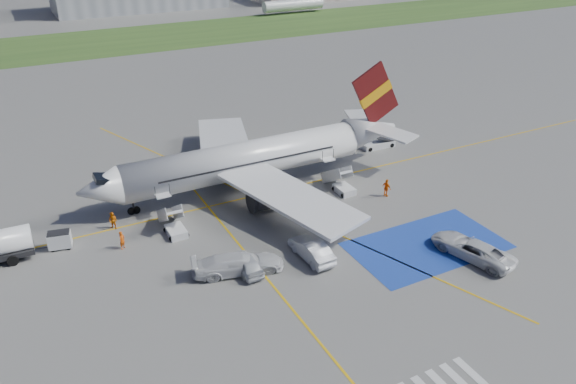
% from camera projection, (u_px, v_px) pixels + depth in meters
% --- Properties ---
extents(ground, '(400.00, 400.00, 0.00)m').
position_uv_depth(ground, '(309.00, 252.00, 49.64)').
color(ground, '#60605E').
rests_on(ground, ground).
extents(grass_strip, '(400.00, 30.00, 0.01)m').
position_uv_depth(grass_strip, '(98.00, 43.00, 124.50)').
color(grass_strip, '#2D4C1E').
rests_on(grass_strip, ground).
extents(taxiway_line_main, '(120.00, 0.20, 0.01)m').
position_uv_depth(taxiway_line_main, '(253.00, 196.00, 59.09)').
color(taxiway_line_main, gold).
rests_on(taxiway_line_main, ground).
extents(taxiway_line_cross, '(0.20, 60.00, 0.01)m').
position_uv_depth(taxiway_line_cross, '(317.00, 339.00, 39.70)').
color(taxiway_line_cross, gold).
rests_on(taxiway_line_cross, ground).
extents(taxiway_line_diag, '(20.71, 56.45, 0.01)m').
position_uv_depth(taxiway_line_diag, '(253.00, 196.00, 59.09)').
color(taxiway_line_diag, gold).
rests_on(taxiway_line_diag, ground).
extents(staging_box, '(14.00, 8.00, 0.01)m').
position_uv_depth(staging_box, '(427.00, 245.00, 50.60)').
color(staging_box, '#1A3BA1').
rests_on(staging_box, ground).
extents(airliner, '(36.81, 32.95, 11.92)m').
position_uv_depth(airliner, '(257.00, 157.00, 59.74)').
color(airliner, silver).
rests_on(airliner, ground).
extents(airstairs_fwd, '(1.90, 5.20, 3.60)m').
position_uv_depth(airstairs_fwd, '(174.00, 227.00, 52.30)').
color(airstairs_fwd, silver).
rests_on(airstairs_fwd, ground).
extents(airstairs_aft, '(1.90, 5.20, 3.60)m').
position_uv_depth(airstairs_aft, '(342.00, 186.00, 59.92)').
color(airstairs_aft, silver).
rests_on(airstairs_aft, ground).
extents(gpu_cart, '(2.17, 1.63, 1.63)m').
position_uv_depth(gpu_cart, '(60.00, 241.00, 49.90)').
color(gpu_cart, silver).
rests_on(gpu_cart, ground).
extents(belt_loader, '(4.69, 1.89, 1.39)m').
position_uv_depth(belt_loader, '(378.00, 145.00, 70.76)').
color(belt_loader, silver).
rests_on(belt_loader, ground).
extents(car_silver_a, '(1.79, 4.37, 1.48)m').
position_uv_depth(car_silver_a, '(246.00, 263.00, 46.78)').
color(car_silver_a, silver).
rests_on(car_silver_a, ground).
extents(car_silver_b, '(2.04, 5.27, 1.71)m').
position_uv_depth(car_silver_b, '(312.00, 250.00, 48.41)').
color(car_silver_b, silver).
rests_on(car_silver_b, ground).
extents(van_white_a, '(3.96, 6.17, 2.14)m').
position_uv_depth(van_white_a, '(473.00, 246.00, 48.50)').
color(van_white_a, silver).
rests_on(van_white_a, ground).
extents(van_white_b, '(6.11, 3.66, 2.24)m').
position_uv_depth(van_white_b, '(238.00, 261.00, 46.45)').
color(van_white_b, silver).
rests_on(van_white_b, ground).
extents(crew_fwd, '(0.75, 0.73, 1.74)m').
position_uv_depth(crew_fwd, '(122.00, 240.00, 49.77)').
color(crew_fwd, '#E1510B').
rests_on(crew_fwd, ground).
extents(crew_nose, '(1.08, 1.06, 1.76)m').
position_uv_depth(crew_nose, '(113.00, 221.00, 52.80)').
color(crew_nose, orange).
rests_on(crew_nose, ground).
extents(crew_aft, '(0.68, 1.21, 1.95)m').
position_uv_depth(crew_aft, '(386.00, 188.00, 58.67)').
color(crew_aft, orange).
rests_on(crew_aft, ground).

